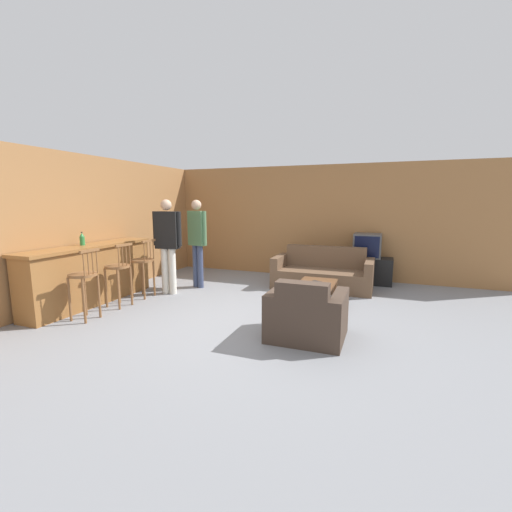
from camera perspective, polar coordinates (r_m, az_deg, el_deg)
ground_plane at (r=5.23m, az=-1.49°, el=-10.75°), size 24.00×24.00×0.00m
wall_back at (r=8.25m, az=7.69°, el=5.72°), size 9.40×0.08×2.60m
wall_left at (r=7.72m, az=-20.61°, el=5.00°), size 0.08×8.47×2.60m
bar_counter at (r=6.61m, az=-25.80°, el=-2.75°), size 0.55×2.52×1.03m
bar_chair_near at (r=5.73m, az=-26.76°, el=-3.69°), size 0.40×0.40×1.08m
bar_chair_mid at (r=6.22m, az=-21.96°, el=-2.43°), size 0.43×0.43×1.08m
bar_chair_far at (r=6.68m, az=-18.34°, el=-1.47°), size 0.42×0.42×1.08m
couch_far at (r=7.21m, az=11.09°, el=-2.94°), size 1.98×0.90×0.83m
armchair_near at (r=4.55m, az=8.42°, el=-9.96°), size 0.96×0.85×0.81m
coffee_table at (r=5.93m, az=9.84°, el=-5.10°), size 0.61×1.06×0.39m
tv_unit at (r=7.85m, az=17.87°, el=-2.29°), size 1.08×0.46×0.57m
tv at (r=7.76m, az=18.07°, el=1.66°), size 0.57×0.50×0.52m
bottle at (r=6.55m, az=-26.99°, el=2.51°), size 0.08×0.08×0.23m
book_on_table at (r=5.99m, az=9.89°, el=-4.34°), size 0.23×0.23×0.02m
person_by_window at (r=7.11m, az=-9.77°, el=3.05°), size 0.49×0.25×1.80m
person_by_counter at (r=6.72m, az=-14.53°, el=2.44°), size 0.58×0.23×1.81m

